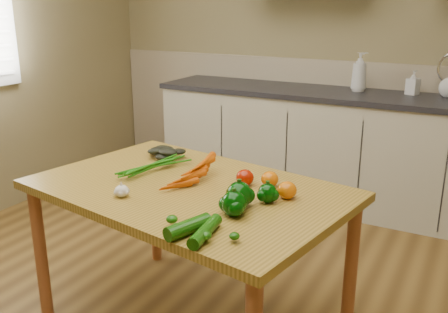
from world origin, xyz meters
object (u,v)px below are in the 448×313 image
at_px(soap_bottle_a, 359,72).
at_px(tomato_c, 287,190).
at_px(garlic_bulb, 122,191).
at_px(zucchini_b, 188,227).
at_px(pepper_a, 239,195).
at_px(leafy_greens, 163,149).
at_px(table, 189,203).
at_px(soap_bottle_b, 413,83).
at_px(carrot_bunch, 180,172).
at_px(tomato_b, 270,179).
at_px(pepper_c, 234,204).
at_px(tomato_a, 245,177).
at_px(pepper_b, 268,193).
at_px(zucchini_a, 205,231).

distance_m(soap_bottle_a, tomato_c, 1.97).
bearing_deg(garlic_bulb, zucchini_b, -21.13).
relative_size(soap_bottle_a, pepper_a, 2.77).
bearing_deg(leafy_greens, zucchini_b, -49.81).
bearing_deg(table, leafy_greens, 148.91).
bearing_deg(zucchini_b, soap_bottle_a, 90.02).
xyz_separation_m(soap_bottle_a, leafy_greens, (-0.60, -1.72, -0.25)).
xyz_separation_m(tomato_c, zucchini_b, (-0.19, -0.49, -0.01)).
relative_size(table, soap_bottle_b, 8.76).
xyz_separation_m(carrot_bunch, pepper_a, (0.40, -0.17, 0.02)).
bearing_deg(soap_bottle_b, tomato_b, 101.11).
bearing_deg(soap_bottle_a, table, 139.39).
bearing_deg(pepper_c, garlic_bulb, -174.21).
xyz_separation_m(carrot_bunch, tomato_a, (0.31, 0.07, 0.00)).
distance_m(table, tomato_c, 0.47).
relative_size(leafy_greens, tomato_c, 2.46).
relative_size(soap_bottle_a, zucchini_b, 1.55).
relative_size(carrot_bunch, pepper_b, 3.21).
distance_m(soap_bottle_b, zucchini_b, 2.52).
xyz_separation_m(leafy_greens, tomato_b, (0.67, -0.13, -0.01)).
bearing_deg(zucchini_a, carrot_bunch, 131.23).
relative_size(pepper_a, pepper_c, 1.06).
bearing_deg(pepper_c, tomato_c, 66.13).
xyz_separation_m(leafy_greens, pepper_c, (0.67, -0.49, -0.00)).
distance_m(pepper_a, pepper_c, 0.09).
bearing_deg(soap_bottle_b, pepper_a, 101.84).
bearing_deg(soap_bottle_a, tomato_a, 145.54).
xyz_separation_m(soap_bottle_b, tomato_c, (-0.20, -1.99, -0.20)).
distance_m(pepper_b, zucchini_a, 0.41).
distance_m(soap_bottle_b, tomato_c, 2.01).
distance_m(carrot_bunch, tomato_c, 0.53).
height_order(table, tomato_a, tomato_a).
bearing_deg(garlic_bulb, pepper_b, 22.57).
bearing_deg(tomato_c, pepper_b, -125.37).
xyz_separation_m(pepper_a, zucchini_a, (0.02, -0.30, -0.03)).
bearing_deg(zucchini_b, pepper_a, 80.98).
relative_size(tomato_a, tomato_b, 1.03).
xyz_separation_m(pepper_a, tomato_c, (0.14, 0.18, -0.02)).
bearing_deg(carrot_bunch, soap_bottle_b, 79.99).
bearing_deg(pepper_a, zucchini_b, -99.02).
bearing_deg(soap_bottle_a, tomato_c, 152.25).
relative_size(leafy_greens, zucchini_a, 0.92).
bearing_deg(table, pepper_a, -8.70).
xyz_separation_m(soap_bottle_b, zucchini_a, (-0.32, -2.47, -0.21)).
bearing_deg(soap_bottle_b, garlic_bulb, 90.92).
xyz_separation_m(soap_bottle_b, zucchini_b, (-0.38, -2.48, -0.21)).
distance_m(soap_bottle_b, tomato_b, 1.93).
relative_size(table, tomato_a, 18.94).
relative_size(garlic_bulb, pepper_a, 0.59).
xyz_separation_m(pepper_b, tomato_a, (-0.17, 0.14, -0.00)).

